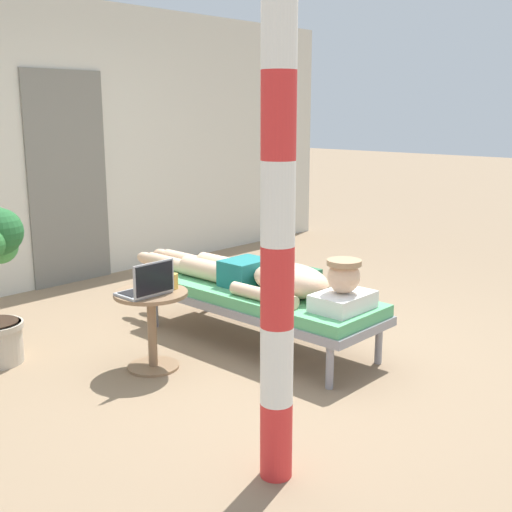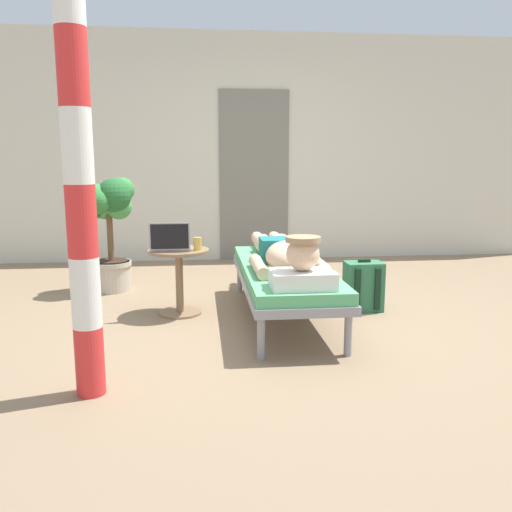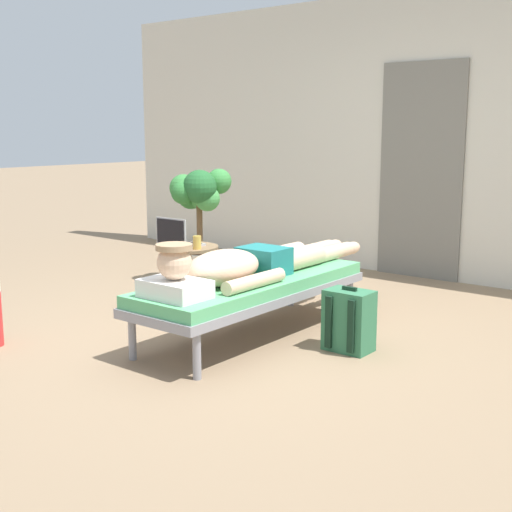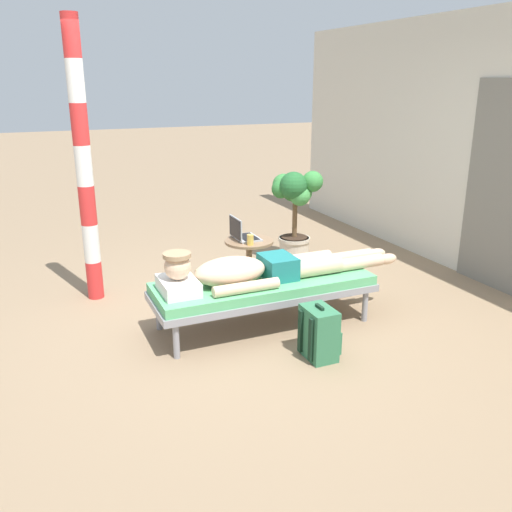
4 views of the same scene
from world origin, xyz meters
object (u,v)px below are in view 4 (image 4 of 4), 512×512
object	(u,v)px
backpack	(319,333)
potted_plant	(295,203)
laptop	(242,233)
person_reclining	(256,269)
porch_post	(84,166)
lounge_chair	(264,288)
drink_glass	(250,240)
side_table	(249,256)

from	to	relation	value
backpack	potted_plant	distance (m)	2.39
laptop	person_reclining	bearing A→B (deg)	-14.30
potted_plant	porch_post	bearing A→B (deg)	-83.76
lounge_chair	drink_glass	bearing A→B (deg)	166.87
laptop	potted_plant	size ratio (longest dim) A/B	0.29
lounge_chair	potted_plant	xyz separation A→B (m)	(-1.47, 1.05, 0.34)
person_reclining	backpack	distance (m)	0.79
drink_glass	backpack	world-z (taller)	drink_glass
drink_glass	backpack	bearing A→B (deg)	0.03
person_reclining	side_table	xyz separation A→B (m)	(-0.81, 0.27, -0.16)
side_table	lounge_chair	bearing A→B (deg)	-14.12
person_reclining	drink_glass	size ratio (longest dim) A/B	21.41
person_reclining	side_table	distance (m)	0.87
laptop	porch_post	world-z (taller)	porch_post
lounge_chair	porch_post	size ratio (longest dim) A/B	0.74
potted_plant	person_reclining	bearing A→B (deg)	-37.14
person_reclining	laptop	distance (m)	0.90
drink_glass	person_reclining	bearing A→B (deg)	-18.72
side_table	backpack	size ratio (longest dim) A/B	1.23
laptop	potted_plant	xyz separation A→B (m)	(-0.61, 0.90, 0.10)
person_reclining	side_table	world-z (taller)	person_reclining
person_reclining	potted_plant	size ratio (longest dim) A/B	2.05
person_reclining	potted_plant	world-z (taller)	potted_plant
lounge_chair	potted_plant	world-z (taller)	potted_plant
laptop	drink_glass	distance (m)	0.21
person_reclining	side_table	size ratio (longest dim) A/B	4.15
side_table	backpack	distance (m)	1.50
drink_glass	backpack	distance (m)	1.39
lounge_chair	backpack	bearing A→B (deg)	12.65
lounge_chair	side_table	xyz separation A→B (m)	(-0.81, 0.20, 0.01)
lounge_chair	backpack	world-z (taller)	backpack
person_reclining	porch_post	xyz separation A→B (m)	(-1.22, -1.17, 0.76)
lounge_chair	laptop	size ratio (longest dim) A/B	6.12
side_table	potted_plant	bearing A→B (deg)	128.35
lounge_chair	laptop	xyz separation A→B (m)	(-0.87, 0.15, 0.24)
person_reclining	laptop	world-z (taller)	laptop
person_reclining	lounge_chair	bearing A→B (deg)	90.00
lounge_chair	porch_post	xyz separation A→B (m)	(-1.22, -1.24, 0.94)
porch_post	side_table	bearing A→B (deg)	73.86
drink_glass	potted_plant	world-z (taller)	potted_plant
lounge_chair	drink_glass	world-z (taller)	drink_glass
potted_plant	side_table	bearing A→B (deg)	-51.65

